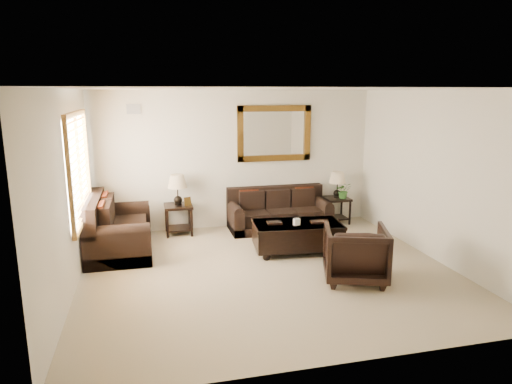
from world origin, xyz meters
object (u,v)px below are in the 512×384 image
object	(u,v)px
end_table_left	(178,196)
end_table_right	(337,190)
sofa	(279,214)
coffee_table	(297,234)
loveseat	(116,232)
armchair	(355,251)

from	to	relation	value
end_table_left	end_table_right	xyz separation A→B (m)	(3.23, 0.02, -0.05)
sofa	end_table_left	world-z (taller)	end_table_left
coffee_table	sofa	bearing A→B (deg)	92.44
loveseat	armchair	world-z (taller)	loveseat
sofa	end_table_right	world-z (taller)	end_table_right
loveseat	end_table_left	size ratio (longest dim) A/B	1.50
end_table_left	armchair	xyz separation A→B (m)	(2.30, -2.80, -0.31)
sofa	end_table_left	size ratio (longest dim) A/B	1.71
sofa	loveseat	world-z (taller)	loveseat
end_table_left	coffee_table	xyz separation A→B (m)	(1.88, -1.46, -0.44)
sofa	coffee_table	size ratio (longest dim) A/B	1.27
end_table_left	sofa	bearing A→B (deg)	-2.60
end_table_left	coffee_table	size ratio (longest dim) A/B	0.74
sofa	loveseat	xyz separation A→B (m)	(-3.06, -0.69, 0.06)
sofa	end_table_right	distance (m)	1.34
end_table_right	end_table_left	bearing A→B (deg)	-179.67
sofa	armchair	distance (m)	2.74
coffee_table	end_table_right	bearing A→B (deg)	53.13
loveseat	coffee_table	world-z (taller)	loveseat
end_table_right	coffee_table	xyz separation A→B (m)	(-1.35, -1.48, -0.39)
loveseat	armchair	bearing A→B (deg)	-120.72
sofa	coffee_table	world-z (taller)	sofa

